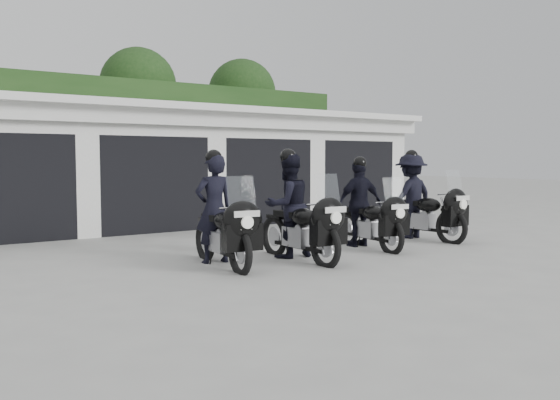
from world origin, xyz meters
TOP-DOWN VIEW (x-y plane):
  - ground at (0.00, 0.00)m, footprint 80.00×80.00m
  - garage_block at (-0.00, 8.06)m, footprint 16.40×6.80m
  - background_vegetation at (0.37, 12.92)m, footprint 20.00×3.90m
  - police_bike_a at (-0.83, 0.98)m, footprint 0.81×2.18m
  - police_bike_b at (0.49, 0.82)m, footprint 0.88×2.21m
  - police_bike_c at (2.36, 1.10)m, footprint 1.03×2.05m
  - police_bike_d at (4.11, 1.37)m, footprint 1.19×2.23m

SIDE VIEW (x-z plane):
  - ground at x=0.00m, z-range 0.00..0.00m
  - police_bike_a at x=-0.83m, z-range -0.20..1.70m
  - police_bike_c at x=2.36m, z-range -0.14..1.65m
  - police_bike_b at x=0.49m, z-range -0.15..1.77m
  - police_bike_d at x=4.11m, z-range -0.14..1.80m
  - garage_block at x=0.00m, z-range -0.06..2.90m
  - background_vegetation at x=0.37m, z-range -0.13..5.67m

